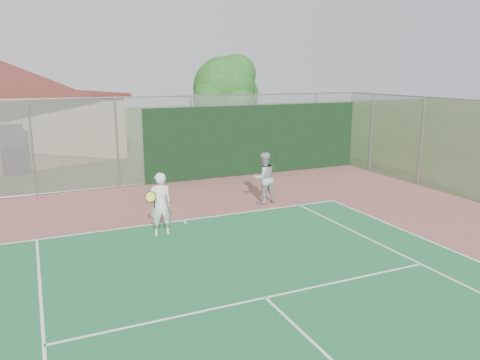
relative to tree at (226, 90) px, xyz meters
name	(u,v)px	position (x,y,z in m)	size (l,w,h in m)	color
back_fence	(194,141)	(-3.34, -4.60, -1.84)	(20.08, 0.11, 3.53)	gray
side_fence_right	(421,142)	(4.55, -9.08, -1.76)	(0.08, 9.00, 3.50)	gray
tree	(226,90)	(0.00, 0.00, 0.00)	(3.83, 3.63, 5.34)	#361E13
player_white_front	(160,205)	(-6.39, -10.68, -2.62)	(0.85, 0.68, 1.77)	silver
player_grey_back	(264,178)	(-2.32, -8.93, -2.63)	(0.89, 0.70, 1.76)	#A4A6A9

